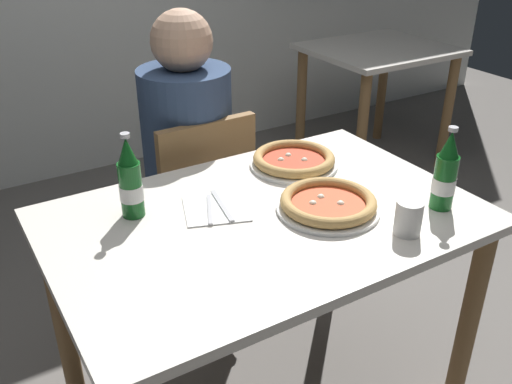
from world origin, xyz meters
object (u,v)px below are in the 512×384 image
dining_table_main (265,249)px  paper_cup (408,218)px  beer_bottle_center (445,175)px  pizza_margherita_near (328,204)px  chair_behind_table (197,202)px  dining_table_background (377,73)px  napkin_with_cutlery (216,208)px  pizza_marinara_far (294,160)px  beer_bottle_left (130,182)px  diner_seated (190,174)px

dining_table_main → paper_cup: paper_cup is taller
dining_table_main → beer_bottle_center: beer_bottle_center is taller
dining_table_main → pizza_margherita_near: pizza_margherita_near is taller
dining_table_main → chair_behind_table: bearing=83.5°
dining_table_background → napkin_with_cutlery: napkin_with_cutlery is taller
pizza_marinara_far → dining_table_background: bearing=38.7°
chair_behind_table → pizza_marinara_far: size_ratio=2.92×
dining_table_background → pizza_margherita_near: pizza_margherita_near is taller
chair_behind_table → beer_bottle_center: 0.99m
beer_bottle_center → napkin_with_cutlery: (-0.56, 0.32, -0.10)m
chair_behind_table → beer_bottle_left: (-0.39, -0.42, 0.37)m
dining_table_background → pizza_margherita_near: (-1.45, -1.39, 0.18)m
pizza_margherita_near → pizza_marinara_far: bearing=73.9°
dining_table_main → diner_seated: (0.07, 0.66, -0.05)m
beer_bottle_center → pizza_margherita_near: bearing=151.9°
dining_table_background → napkin_with_cutlery: size_ratio=3.48×
diner_seated → paper_cup: size_ratio=12.73×
beer_bottle_center → pizza_marinara_far: bearing=114.4°
beer_bottle_left → napkin_with_cutlery: beer_bottle_left is taller
chair_behind_table → diner_seated: bearing=-89.5°
chair_behind_table → napkin_with_cutlery: bearing=70.0°
diner_seated → paper_cup: bearing=-77.8°
dining_table_main → beer_bottle_left: 0.43m
beer_bottle_left → paper_cup: bearing=-38.7°
chair_behind_table → pizza_margherita_near: (0.10, -0.68, 0.29)m
pizza_marinara_far → beer_bottle_center: (0.20, -0.45, 0.08)m
chair_behind_table → diner_seated: (-0.00, 0.05, 0.10)m
dining_table_main → beer_bottle_left: beer_bottle_left is taller
pizza_margherita_near → napkin_with_cutlery: pizza_margherita_near is taller
dining_table_background → paper_cup: size_ratio=8.42×
pizza_marinara_far → chair_behind_table: bearing=115.4°
napkin_with_cutlery → paper_cup: bearing=-45.4°
dining_table_main → paper_cup: 0.42m
dining_table_background → paper_cup: bearing=-130.2°
pizza_margherita_near → pizza_marinara_far: same height
beer_bottle_center → paper_cup: bearing=-163.8°
diner_seated → pizza_marinara_far: 0.51m
beer_bottle_center → napkin_with_cutlery: size_ratio=1.08×
dining_table_background → beer_bottle_center: 1.95m
dining_table_main → dining_table_background: bearing=39.2°
pizza_margherita_near → napkin_with_cutlery: bearing=147.7°
pizza_margherita_near → pizza_marinara_far: size_ratio=1.02×
pizza_marinara_far → dining_table_main: bearing=-138.3°
dining_table_background → beer_bottle_center: size_ratio=3.24×
beer_bottle_left → napkin_with_cutlery: (0.21, -0.09, -0.10)m
dining_table_background → beer_bottle_left: beer_bottle_left is taller
pizza_marinara_far → napkin_with_cutlery: 0.38m
dining_table_background → napkin_with_cutlery: bearing=-144.7°
dining_table_main → chair_behind_table: chair_behind_table is taller
chair_behind_table → napkin_with_cutlery: 0.60m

